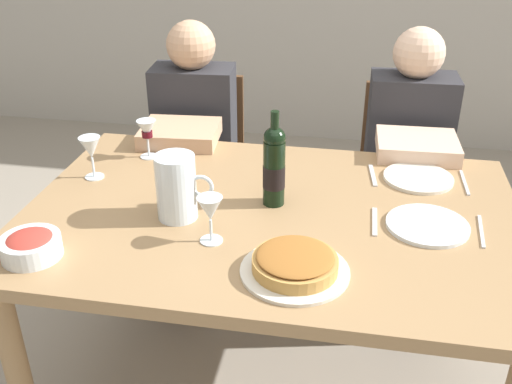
{
  "coord_description": "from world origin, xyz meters",
  "views": [
    {
      "loc": [
        0.23,
        -1.53,
        1.65
      ],
      "look_at": [
        -0.05,
        0.01,
        0.82
      ],
      "focal_mm": 41.16,
      "sensor_mm": 36.0,
      "label": 1
    }
  ],
  "objects_px": {
    "water_pitcher": "(177,191)",
    "wine_glass_right_diner": "(147,131)",
    "diner_left": "(191,157)",
    "baked_tart": "(295,264)",
    "chair_left": "(203,160)",
    "wine_glass_centre": "(91,149)",
    "wine_bottle": "(275,166)",
    "wine_glass_left_diner": "(210,210)",
    "salad_bowl": "(31,245)",
    "dinner_plate_left_setting": "(427,225)",
    "chair_right": "(400,171)",
    "diner_right": "(407,169)",
    "dining_table": "(271,237)",
    "dinner_plate_right_setting": "(418,178)"
  },
  "relations": [
    {
      "from": "diner_right",
      "to": "baked_tart",
      "type": "bearing_deg",
      "value": 68.78
    },
    {
      "from": "baked_tart",
      "to": "salad_bowl",
      "type": "xyz_separation_m",
      "value": [
        -0.7,
        -0.05,
        0.01
      ]
    },
    {
      "from": "salad_bowl",
      "to": "chair_right",
      "type": "distance_m",
      "value": 1.66
    },
    {
      "from": "wine_glass_right_diner",
      "to": "diner_left",
      "type": "xyz_separation_m",
      "value": [
        0.06,
        0.33,
        -0.24
      ]
    },
    {
      "from": "wine_bottle",
      "to": "wine_glass_left_diner",
      "type": "height_order",
      "value": "wine_bottle"
    },
    {
      "from": "wine_glass_left_diner",
      "to": "wine_glass_right_diner",
      "type": "height_order",
      "value": "wine_glass_right_diner"
    },
    {
      "from": "chair_left",
      "to": "diner_right",
      "type": "xyz_separation_m",
      "value": [
        0.91,
        -0.2,
        0.12
      ]
    },
    {
      "from": "diner_right",
      "to": "salad_bowl",
      "type": "bearing_deg",
      "value": 42.78
    },
    {
      "from": "dining_table",
      "to": "wine_bottle",
      "type": "height_order",
      "value": "wine_bottle"
    },
    {
      "from": "chair_right",
      "to": "diner_right",
      "type": "relative_size",
      "value": 0.75
    },
    {
      "from": "chair_left",
      "to": "diner_right",
      "type": "bearing_deg",
      "value": 163.33
    },
    {
      "from": "wine_glass_centre",
      "to": "diner_right",
      "type": "distance_m",
      "value": 1.24
    },
    {
      "from": "wine_bottle",
      "to": "chair_right",
      "type": "distance_m",
      "value": 1.05
    },
    {
      "from": "salad_bowl",
      "to": "dinner_plate_right_setting",
      "type": "bearing_deg",
      "value": 31.92
    },
    {
      "from": "dining_table",
      "to": "dinner_plate_right_setting",
      "type": "xyz_separation_m",
      "value": [
        0.45,
        0.3,
        0.1
      ]
    },
    {
      "from": "wine_glass_right_diner",
      "to": "dinner_plate_right_setting",
      "type": "xyz_separation_m",
      "value": [
        0.95,
        -0.02,
        -0.09
      ]
    },
    {
      "from": "diner_left",
      "to": "chair_right",
      "type": "xyz_separation_m",
      "value": [
        0.89,
        0.28,
        -0.12
      ]
    },
    {
      "from": "baked_tart",
      "to": "wine_glass_right_diner",
      "type": "bearing_deg",
      "value": 134.54
    },
    {
      "from": "dinner_plate_left_setting",
      "to": "dining_table",
      "type": "bearing_deg",
      "value": 178.72
    },
    {
      "from": "wine_glass_right_diner",
      "to": "diner_right",
      "type": "distance_m",
      "value": 1.05
    },
    {
      "from": "salad_bowl",
      "to": "dinner_plate_left_setting",
      "type": "bearing_deg",
      "value": 17.95
    },
    {
      "from": "diner_left",
      "to": "baked_tart",
      "type": "bearing_deg",
      "value": 115.7
    },
    {
      "from": "wine_glass_left_diner",
      "to": "wine_bottle",
      "type": "bearing_deg",
      "value": 60.44
    },
    {
      "from": "dining_table",
      "to": "dinner_plate_left_setting",
      "type": "bearing_deg",
      "value": -1.28
    },
    {
      "from": "salad_bowl",
      "to": "dinner_plate_right_setting",
      "type": "relative_size",
      "value": 0.69
    },
    {
      "from": "wine_bottle",
      "to": "salad_bowl",
      "type": "relative_size",
      "value": 1.89
    },
    {
      "from": "wine_glass_left_diner",
      "to": "dinner_plate_left_setting",
      "type": "bearing_deg",
      "value": 17.08
    },
    {
      "from": "wine_glass_left_diner",
      "to": "chair_left",
      "type": "bearing_deg",
      "value": 106.58
    },
    {
      "from": "wine_bottle",
      "to": "chair_left",
      "type": "height_order",
      "value": "wine_bottle"
    },
    {
      "from": "wine_bottle",
      "to": "chair_left",
      "type": "bearing_deg",
      "value": 119.05
    },
    {
      "from": "wine_glass_centre",
      "to": "salad_bowl",
      "type": "bearing_deg",
      "value": -85.91
    },
    {
      "from": "wine_glass_centre",
      "to": "dinner_plate_right_setting",
      "type": "bearing_deg",
      "value": 9.31
    },
    {
      "from": "water_pitcher",
      "to": "diner_right",
      "type": "height_order",
      "value": "diner_right"
    },
    {
      "from": "wine_glass_centre",
      "to": "diner_left",
      "type": "relative_size",
      "value": 0.13
    },
    {
      "from": "water_pitcher",
      "to": "wine_glass_right_diner",
      "type": "bearing_deg",
      "value": 120.29
    },
    {
      "from": "wine_glass_left_diner",
      "to": "chair_left",
      "type": "distance_m",
      "value": 1.17
    },
    {
      "from": "wine_glass_left_diner",
      "to": "wine_glass_centre",
      "type": "relative_size",
      "value": 0.95
    },
    {
      "from": "chair_left",
      "to": "chair_right",
      "type": "height_order",
      "value": "same"
    },
    {
      "from": "salad_bowl",
      "to": "chair_right",
      "type": "relative_size",
      "value": 0.18
    },
    {
      "from": "dining_table",
      "to": "wine_glass_right_diner",
      "type": "xyz_separation_m",
      "value": [
        -0.5,
        0.31,
        0.19
      ]
    },
    {
      "from": "wine_glass_centre",
      "to": "dinner_plate_right_setting",
      "type": "relative_size",
      "value": 0.63
    },
    {
      "from": "diner_left",
      "to": "chair_right",
      "type": "bearing_deg",
      "value": -167.27
    },
    {
      "from": "wine_bottle",
      "to": "baked_tart",
      "type": "relative_size",
      "value": 1.07
    },
    {
      "from": "diner_left",
      "to": "chair_left",
      "type": "bearing_deg",
      "value": -90.77
    },
    {
      "from": "chair_right",
      "to": "wine_glass_right_diner",
      "type": "bearing_deg",
      "value": 30.65
    },
    {
      "from": "wine_glass_right_diner",
      "to": "dinner_plate_right_setting",
      "type": "relative_size",
      "value": 0.61
    },
    {
      "from": "baked_tart",
      "to": "wine_glass_left_diner",
      "type": "distance_m",
      "value": 0.28
    },
    {
      "from": "water_pitcher",
      "to": "baked_tart",
      "type": "xyz_separation_m",
      "value": [
        0.38,
        -0.22,
        -0.06
      ]
    },
    {
      "from": "diner_right",
      "to": "diner_left",
      "type": "bearing_deg",
      "value": 0.65
    },
    {
      "from": "baked_tart",
      "to": "dinner_plate_left_setting",
      "type": "relative_size",
      "value": 1.18
    }
  ]
}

